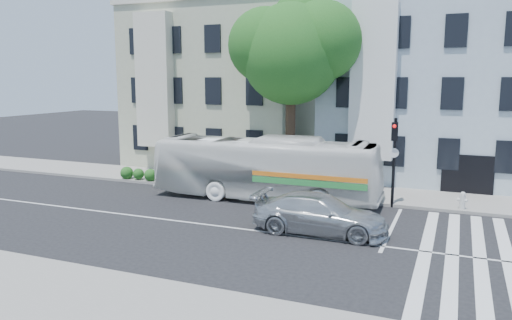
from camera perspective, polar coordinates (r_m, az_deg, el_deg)
The scene contains 11 objects.
ground at distance 21.21m, azimuth -3.49°, elevation -7.65°, with size 120.00×120.00×0.00m, color black.
sidewalk_far at distance 28.37m, azimuth 3.55°, elevation -3.13°, with size 80.00×4.00×0.15m, color gray.
sidewalk_near at distance 14.87m, azimuth -17.52°, elevation -15.40°, with size 80.00×4.00×0.15m, color gray.
building_left at distance 36.85m, azimuth -3.25°, elevation 8.24°, with size 12.00×10.00×11.00m, color #A9AB8F.
building_right at distance 33.31m, azimuth 19.25°, elevation 7.63°, with size 12.00×10.00×11.00m, color #A3B4C2.
street_tree at distance 28.43m, azimuth 4.32°, elevation 12.61°, with size 7.30×5.90×11.10m.
bus at distance 25.56m, azimuth 1.10°, elevation -0.95°, with size 11.71×2.74×3.26m, color white.
sedan at distance 20.35m, azimuth 7.33°, elevation -6.14°, with size 5.44×2.21×1.58m, color silver.
hedge at distance 29.00m, azimuth -7.80°, elevation -2.07°, with size 8.50×0.84×0.70m, color #316621, non-canonical shape.
traffic_signal at distance 24.59m, azimuth 15.50°, elevation 1.07°, with size 0.45×0.53×4.34m.
fire_hydrant at distance 25.24m, azimuth 22.53°, elevation -4.26°, with size 0.47×0.29×0.82m.
Camera 1 is at (8.86, -18.25, 6.18)m, focal length 35.00 mm.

